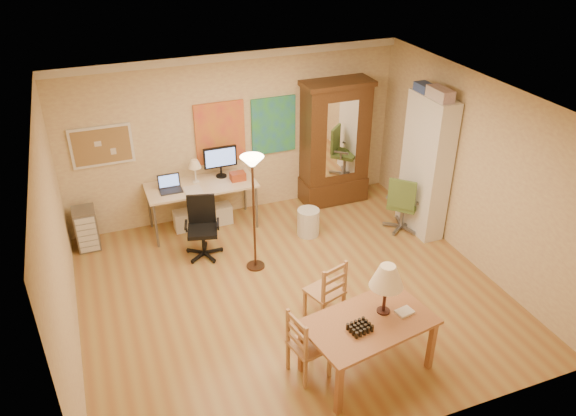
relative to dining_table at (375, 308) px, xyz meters
name	(u,v)px	position (x,y,z in m)	size (l,w,h in m)	color
floor	(291,293)	(-0.37, 1.57, -0.84)	(5.50, 5.50, 0.00)	#9A6736
crown_molding	(232,56)	(-0.37, 4.03, 1.80)	(5.50, 0.08, 0.12)	white
corkboard	(102,146)	(-2.42, 4.04, 0.66)	(0.90, 0.04, 0.62)	#9B8249
art_panel_left	(220,133)	(-0.62, 4.04, 0.61)	(0.80, 0.04, 1.00)	gold
art_panel_right	(274,125)	(0.28, 4.04, 0.61)	(0.75, 0.04, 0.95)	teal
dining_table	(375,308)	(0.00, 0.00, 0.00)	(1.53, 1.07, 1.32)	brown
ladder_chair_back	(326,292)	(-0.15, 0.93, -0.42)	(0.51, 0.50, 0.89)	tan
ladder_chair_left	(307,346)	(-0.74, 0.15, -0.43)	(0.46, 0.47, 0.87)	tan
torchiere_lamp	(253,180)	(-0.63, 2.33, 0.57)	(0.32, 0.32, 1.76)	#43281A
computer_desk	(204,200)	(-1.03, 3.73, -0.36)	(1.71, 0.75, 1.29)	beige
office_chair_black	(203,240)	(-1.24, 2.92, -0.59)	(0.57, 0.57, 0.93)	black
office_chair_green	(402,215)	(1.89, 2.48, -0.58)	(0.62, 0.62, 0.96)	slate
drawer_cart	(87,229)	(-2.85, 3.75, -0.51)	(0.33, 0.39, 0.65)	slate
armoire	(334,151)	(1.30, 3.81, 0.10)	(1.17, 0.55, 2.15)	#3C2210
bookshelf	(426,166)	(2.18, 2.42, 0.27)	(0.33, 0.89, 2.22)	white
wastebin	(308,222)	(0.43, 2.88, -0.62)	(0.35, 0.35, 0.44)	silver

